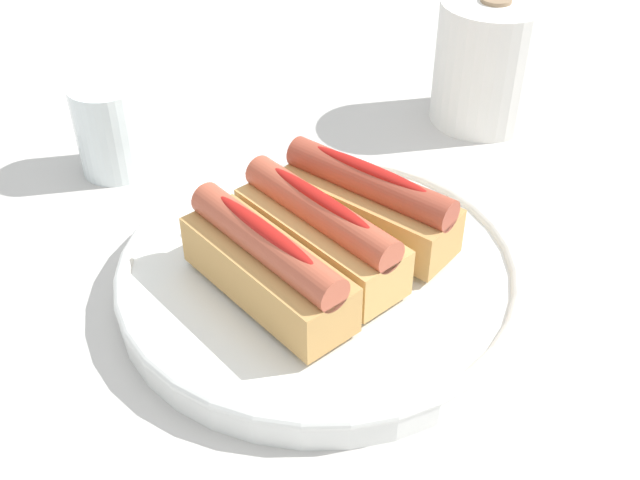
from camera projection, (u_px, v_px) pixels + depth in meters
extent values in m
plane|color=beige|center=(319.00, 269.00, 0.65)|extent=(2.40, 2.40, 0.00)
cylinder|color=white|center=(320.00, 277.00, 0.62)|extent=(0.32, 0.32, 0.02)
torus|color=white|center=(320.00, 266.00, 0.62)|extent=(0.32, 0.32, 0.01)
cube|color=tan|center=(267.00, 273.00, 0.57)|extent=(0.16, 0.08, 0.04)
cylinder|color=#BC563D|center=(265.00, 243.00, 0.55)|extent=(0.15, 0.05, 0.03)
ellipsoid|color=red|center=(265.00, 230.00, 0.54)|extent=(0.11, 0.03, 0.01)
cube|color=tan|center=(320.00, 240.00, 0.60)|extent=(0.16, 0.08, 0.04)
cylinder|color=#BC563D|center=(320.00, 211.00, 0.58)|extent=(0.15, 0.05, 0.03)
ellipsoid|color=red|center=(320.00, 198.00, 0.58)|extent=(0.11, 0.03, 0.01)
cube|color=tan|center=(368.00, 210.00, 0.63)|extent=(0.15, 0.05, 0.04)
cylinder|color=#A84733|center=(369.00, 182.00, 0.61)|extent=(0.15, 0.03, 0.03)
ellipsoid|color=red|center=(370.00, 169.00, 0.61)|extent=(0.11, 0.01, 0.01)
cylinder|color=white|center=(111.00, 128.00, 0.74)|extent=(0.07, 0.07, 0.09)
cylinder|color=silver|center=(112.00, 133.00, 0.75)|extent=(0.06, 0.06, 0.08)
cylinder|color=white|center=(487.00, 63.00, 0.81)|extent=(0.11, 0.11, 0.13)
cylinder|color=#997A5B|center=(496.00, 0.00, 0.77)|extent=(0.03, 0.03, 0.00)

